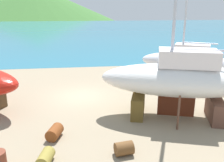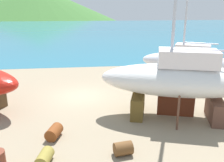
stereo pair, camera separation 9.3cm
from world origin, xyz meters
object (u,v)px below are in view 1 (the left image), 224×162
sailboat_far_slipway (179,80)px  barrel_by_slipway (45,158)px  sailboat_mid_port (187,62)px  barrel_tipped_right (124,148)px  barrel_rust_mid (55,132)px

sailboat_far_slipway → barrel_by_slipway: size_ratio=14.51×
sailboat_mid_port → barrel_by_slipway: 14.32m
sailboat_far_slipway → barrel_tipped_right: bearing=59.6°
barrel_rust_mid → sailboat_mid_port: bearing=37.8°
sailboat_far_slipway → barrel_by_slipway: 8.13m
barrel_rust_mid → barrel_by_slipway: bearing=-94.8°
barrel_rust_mid → barrel_by_slipway: size_ratio=1.01×
sailboat_far_slipway → barrel_tipped_right: 5.38m
sailboat_mid_port → barrel_tipped_right: 11.98m
sailboat_far_slipway → barrel_rust_mid: 7.26m
barrel_tipped_right → barrel_by_slipway: 3.32m
sailboat_far_slipway → sailboat_mid_port: bearing=-100.4°
sailboat_far_slipway → barrel_by_slipway: (-6.99, -3.63, -2.00)m
barrel_rust_mid → barrel_by_slipway: (-0.18, -2.08, -0.03)m
sailboat_mid_port → barrel_tipped_right: (-6.93, -9.66, -1.52)m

